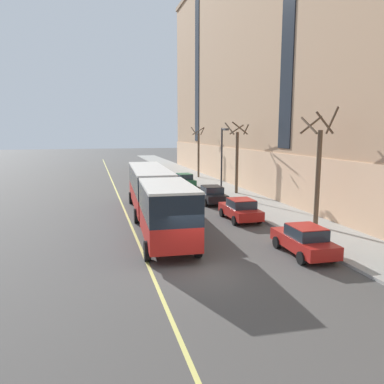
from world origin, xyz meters
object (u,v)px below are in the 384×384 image
Objects in this scene: parked_car_black_0 at (211,194)px; parked_car_red_3 at (240,209)px; street_tree_far_downtown at (198,152)px; fire_hydrant at (217,190)px; city_bus at (154,193)px; parked_car_red_4 at (304,240)px; street_tree_far_uptown at (237,156)px; street_lamp at (223,154)px; street_tree_mid_block at (318,168)px; parked_car_green_2 at (184,180)px.

parked_car_red_3 is at bearing -90.01° from parked_car_black_0.
street_tree_far_downtown is at bearing 81.00° from parked_car_red_3.
city_bus is at bearing -129.19° from fire_hydrant.
street_tree_far_uptown reaches higher than parked_car_red_4.
street_tree_far_uptown reaches higher than street_lamp.
street_tree_mid_block reaches higher than street_tree_far_downtown.
street_tree_mid_block is 10.59× the size of fire_hydrant.
parked_car_black_0 is at bearing 90.91° from parked_car_red_4.
street_tree_far_uptown is at bearing -58.45° from parked_car_green_2.
city_bus is 25.60m from street_tree_far_downtown.
parked_car_green_2 is at bearing 69.33° from city_bus.
street_lamp is (1.93, -7.55, 3.37)m from parked_car_green_2.
parked_car_red_4 is at bearing -94.90° from fire_hydrant.
city_bus is at bearing -135.97° from street_tree_far_uptown.
parked_car_black_0 is 6.68m from parked_car_red_3.
parked_car_black_0 is 6.33× the size of fire_hydrant.
city_bus is 4.28× the size of parked_car_red_4.
parked_car_red_4 is 0.64× the size of street_tree_far_downtown.
parked_car_green_2 is 0.58× the size of street_tree_mid_block.
parked_car_black_0 is 1.05× the size of parked_car_red_3.
parked_car_black_0 is 1.03× the size of parked_car_green_2.
street_tree_far_uptown reaches higher than fire_hydrant.
street_tree_far_uptown is 9.84× the size of fire_hydrant.
fire_hydrant is (1.59, 18.53, -0.29)m from parked_car_red_4.
parked_car_red_4 is 19.11m from street_tree_far_uptown.
parked_car_red_3 is at bearing 91.68° from parked_car_red_4.
street_lamp is (1.92, 2.62, 3.36)m from parked_car_black_0.
street_tree_far_downtown reaches higher than parked_car_green_2.
parked_car_black_0 and parked_car_green_2 have the same top height.
city_bus is 10.97m from parked_car_red_4.
city_bus is 2.85× the size of street_lamp.
street_lamp reaches higher than parked_car_green_2.
parked_car_black_0 is 1.06× the size of parked_car_red_4.
street_tree_far_uptown is (3.65, 18.50, 3.08)m from parked_car_red_4.
street_lamp is at bearing 46.48° from city_bus.
street_tree_far_uptown is 1.10× the size of street_lamp.
street_tree_mid_block is (3.87, -3.40, 3.18)m from parked_car_red_3.
city_bus is at bearing -133.52° from street_lamp.
street_tree_mid_block is 27.93m from street_tree_far_downtown.
street_tree_far_uptown is at bearing -1.00° from fire_hydrant.
street_tree_mid_block is 1.08× the size of street_tree_far_uptown.
parked_car_red_3 is at bearing -89.99° from parked_car_green_2.
parked_car_red_3 is 0.57× the size of street_tree_mid_block.
parked_car_red_3 is 11.63m from street_tree_far_uptown.
street_tree_mid_block is at bearing -90.03° from street_tree_far_downtown.
parked_car_red_4 is 0.67× the size of street_lamp.
parked_car_black_0 is 10.17m from parked_car_green_2.
street_tree_mid_block is at bearing -81.26° from street_lamp.
parked_car_green_2 reaches higher than fire_hydrant.
parked_car_red_3 is at bearing -99.00° from street_tree_far_downtown.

